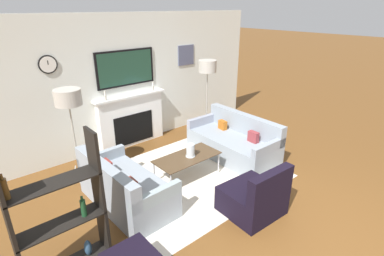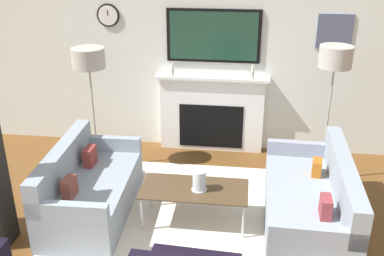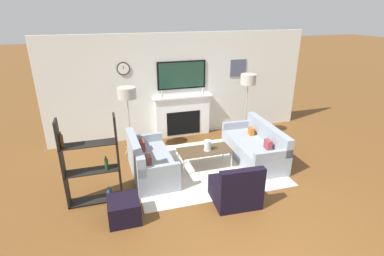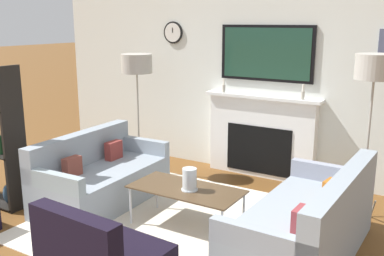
# 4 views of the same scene
# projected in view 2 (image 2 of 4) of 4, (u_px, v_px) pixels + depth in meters

# --- Properties ---
(fireplace_wall) EXTENTS (6.90, 0.28, 2.70)m
(fireplace_wall) POSITION_uv_depth(u_px,v_px,m) (213.00, 66.00, 6.25)
(fireplace_wall) COLOR silver
(fireplace_wall) RESTS_ON ground_plane
(area_rug) EXTENTS (3.03, 2.53, 0.01)m
(area_rug) POSITION_uv_depth(u_px,v_px,m) (196.00, 219.00, 4.98)
(area_rug) COLOR beige
(area_rug) RESTS_ON ground_plane
(couch_left) EXTENTS (0.85, 1.63, 0.80)m
(couch_left) POSITION_uv_depth(u_px,v_px,m) (89.00, 190.00, 5.01)
(couch_left) COLOR #8B959F
(couch_left) RESTS_ON ground_plane
(couch_right) EXTENTS (0.88, 1.84, 0.83)m
(couch_right) POSITION_uv_depth(u_px,v_px,m) (311.00, 205.00, 4.72)
(couch_right) COLOR #8B959F
(couch_right) RESTS_ON ground_plane
(coffee_table) EXTENTS (1.14, 0.55, 0.42)m
(coffee_table) POSITION_uv_depth(u_px,v_px,m) (194.00, 190.00, 4.79)
(coffee_table) COLOR #4C3823
(coffee_table) RESTS_ON ground_plane
(hurricane_candle) EXTENTS (0.17, 0.17, 0.23)m
(hurricane_candle) POSITION_uv_depth(u_px,v_px,m) (199.00, 181.00, 4.71)
(hurricane_candle) COLOR silver
(hurricane_candle) RESTS_ON coffee_table
(floor_lamp_left) EXTENTS (0.41, 0.41, 1.64)m
(floor_lamp_left) POSITION_uv_depth(u_px,v_px,m) (88.00, 60.00, 5.53)
(floor_lamp_left) COLOR #9E998E
(floor_lamp_left) RESTS_ON ground_plane
(floor_lamp_right) EXTENTS (0.38, 0.38, 1.75)m
(floor_lamp_right) POSITION_uv_depth(u_px,v_px,m) (335.00, 59.00, 5.15)
(floor_lamp_right) COLOR #9E998E
(floor_lamp_right) RESTS_ON ground_plane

